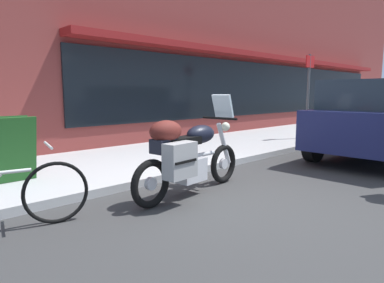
{
  "coord_description": "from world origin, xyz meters",
  "views": [
    {
      "loc": [
        -3.48,
        -2.77,
        1.4
      ],
      "look_at": [
        -0.11,
        0.74,
        0.7
      ],
      "focal_mm": 31.51,
      "sensor_mm": 36.0,
      "label": 1
    }
  ],
  "objects_px": {
    "sandwich_board_sign": "(14,149)",
    "parking_sign_pole": "(308,89)",
    "parked_bicycle": "(2,197)",
    "touring_motorcycle": "(187,153)"
  },
  "relations": [
    {
      "from": "sandwich_board_sign",
      "to": "parking_sign_pole",
      "type": "xyz_separation_m",
      "value": [
        7.52,
        -0.63,
        0.92
      ]
    },
    {
      "from": "parked_bicycle",
      "to": "parking_sign_pole",
      "type": "xyz_separation_m",
      "value": [
        8.11,
        0.98,
        1.14
      ]
    },
    {
      "from": "touring_motorcycle",
      "to": "parked_bicycle",
      "type": "height_order",
      "value": "touring_motorcycle"
    },
    {
      "from": "sandwich_board_sign",
      "to": "parking_sign_pole",
      "type": "bearing_deg",
      "value": -4.8
    },
    {
      "from": "touring_motorcycle",
      "to": "parked_bicycle",
      "type": "xyz_separation_m",
      "value": [
        -2.17,
        0.39,
        -0.22
      ]
    },
    {
      "from": "parked_bicycle",
      "to": "sandwich_board_sign",
      "type": "bearing_deg",
      "value": 69.79
    },
    {
      "from": "touring_motorcycle",
      "to": "sandwich_board_sign",
      "type": "bearing_deg",
      "value": 128.12
    },
    {
      "from": "touring_motorcycle",
      "to": "sandwich_board_sign",
      "type": "height_order",
      "value": "touring_motorcycle"
    },
    {
      "from": "touring_motorcycle",
      "to": "sandwich_board_sign",
      "type": "xyz_separation_m",
      "value": [
        -1.57,
        2.0,
        0.0
      ]
    },
    {
      "from": "parked_bicycle",
      "to": "parking_sign_pole",
      "type": "height_order",
      "value": "parking_sign_pole"
    }
  ]
}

